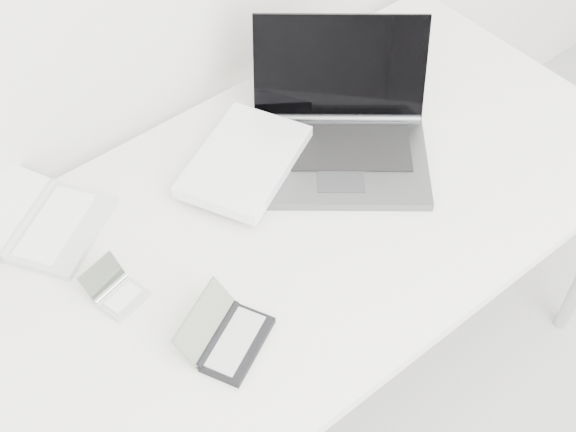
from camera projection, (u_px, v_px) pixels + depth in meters
desk at (287, 231)px, 1.70m from camera, size 1.60×0.80×0.73m
laptop_large at (306, 144)px, 1.74m from camera, size 0.63×0.51×0.25m
netbook_open_white at (43, 222)px, 1.63m from camera, size 0.34×0.36×0.05m
pda_silver at (117, 293)px, 1.52m from camera, size 0.10×0.12×0.06m
palmtop_charcoal at (229, 338)px, 1.45m from camera, size 0.19×0.18×0.07m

